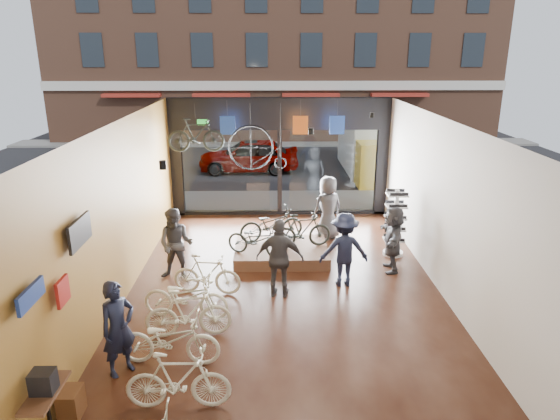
{
  "coord_description": "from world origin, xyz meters",
  "views": [
    {
      "loc": [
        -0.31,
        -9.81,
        5.2
      ],
      "look_at": [
        -0.08,
        1.4,
        1.6
      ],
      "focal_mm": 32.0,
      "sensor_mm": 36.0,
      "label": 1
    }
  ],
  "objects_px": {
    "customer_3": "(344,250)",
    "display_bike_mid": "(303,231)",
    "display_bike_left": "(256,240)",
    "street_car": "(249,155)",
    "floor_bike_4": "(186,297)",
    "display_bike_right": "(271,224)",
    "customer_1": "(176,244)",
    "floor_bike_2": "(170,340)",
    "floor_bike_3": "(188,313)",
    "customer_4": "(328,208)",
    "customer_5": "(393,239)",
    "display_platform": "(281,252)",
    "customer_2": "(280,258)",
    "floor_bike_5": "(207,274)",
    "floor_bike_1": "(178,381)",
    "hung_bike": "(196,135)",
    "customer_0": "(118,328)",
    "sunglasses_rack": "(395,223)",
    "penny_farthing": "(260,149)",
    "box_truck": "(375,146)"
  },
  "relations": [
    {
      "from": "customer_3",
      "to": "display_bike_mid",
      "type": "bearing_deg",
      "value": -63.82
    },
    {
      "from": "display_bike_left",
      "to": "customer_3",
      "type": "distance_m",
      "value": 2.29
    },
    {
      "from": "street_car",
      "to": "floor_bike_4",
      "type": "relative_size",
      "value": 2.51
    },
    {
      "from": "floor_bike_4",
      "to": "display_bike_right",
      "type": "xyz_separation_m",
      "value": [
        1.74,
        3.52,
        0.3
      ]
    },
    {
      "from": "customer_1",
      "to": "floor_bike_2",
      "type": "bearing_deg",
      "value": -74.8
    },
    {
      "from": "floor_bike_3",
      "to": "customer_4",
      "type": "distance_m",
      "value": 6.06
    },
    {
      "from": "display_bike_right",
      "to": "customer_5",
      "type": "bearing_deg",
      "value": -130.6
    },
    {
      "from": "floor_bike_4",
      "to": "customer_5",
      "type": "relative_size",
      "value": 1.06
    },
    {
      "from": "customer_3",
      "to": "floor_bike_4",
      "type": "bearing_deg",
      "value": 20.66
    },
    {
      "from": "street_car",
      "to": "display_platform",
      "type": "relative_size",
      "value": 1.83
    },
    {
      "from": "floor_bike_4",
      "to": "customer_5",
      "type": "height_order",
      "value": "customer_5"
    },
    {
      "from": "display_platform",
      "to": "display_bike_mid",
      "type": "height_order",
      "value": "display_bike_mid"
    },
    {
      "from": "display_bike_mid",
      "to": "customer_2",
      "type": "relative_size",
      "value": 0.86
    },
    {
      "from": "floor_bike_5",
      "to": "display_bike_mid",
      "type": "bearing_deg",
      "value": -40.34
    },
    {
      "from": "customer_3",
      "to": "customer_5",
      "type": "bearing_deg",
      "value": -151.68
    },
    {
      "from": "floor_bike_1",
      "to": "street_car",
      "type": "bearing_deg",
      "value": -1.96
    },
    {
      "from": "hung_bike",
      "to": "floor_bike_2",
      "type": "bearing_deg",
      "value": 178.91
    },
    {
      "from": "display_bike_mid",
      "to": "customer_0",
      "type": "distance_m",
      "value": 5.85
    },
    {
      "from": "floor_bike_3",
      "to": "hung_bike",
      "type": "xyz_separation_m",
      "value": [
        -0.52,
        5.65,
        2.44
      ]
    },
    {
      "from": "display_bike_left",
      "to": "hung_bike",
      "type": "height_order",
      "value": "hung_bike"
    },
    {
      "from": "display_bike_mid",
      "to": "floor_bike_3",
      "type": "bearing_deg",
      "value": 133.68
    },
    {
      "from": "customer_4",
      "to": "sunglasses_rack",
      "type": "distance_m",
      "value": 2.06
    },
    {
      "from": "display_platform",
      "to": "penny_farthing",
      "type": "bearing_deg",
      "value": 105.68
    },
    {
      "from": "display_bike_right",
      "to": "customer_1",
      "type": "distance_m",
      "value": 2.79
    },
    {
      "from": "penny_farthing",
      "to": "hung_bike",
      "type": "bearing_deg",
      "value": -177.8
    },
    {
      "from": "display_platform",
      "to": "customer_5",
      "type": "xyz_separation_m",
      "value": [
        2.7,
        -0.83,
        0.67
      ]
    },
    {
      "from": "floor_bike_2",
      "to": "customer_1",
      "type": "xyz_separation_m",
      "value": [
        -0.47,
        3.41,
        0.4
      ]
    },
    {
      "from": "display_bike_mid",
      "to": "customer_3",
      "type": "height_order",
      "value": "customer_3"
    },
    {
      "from": "street_car",
      "to": "box_truck",
      "type": "xyz_separation_m",
      "value": [
        5.4,
        -1.0,
        0.57
      ]
    },
    {
      "from": "floor_bike_3",
      "to": "customer_3",
      "type": "bearing_deg",
      "value": -61.33
    },
    {
      "from": "display_bike_right",
      "to": "customer_4",
      "type": "height_order",
      "value": "customer_4"
    },
    {
      "from": "floor_bike_3",
      "to": "customer_1",
      "type": "xyz_separation_m",
      "value": [
        -0.66,
        2.56,
        0.37
      ]
    },
    {
      "from": "customer_5",
      "to": "penny_farthing",
      "type": "relative_size",
      "value": 1.03
    },
    {
      "from": "floor_bike_2",
      "to": "floor_bike_5",
      "type": "xyz_separation_m",
      "value": [
        0.33,
        2.61,
        -0.0
      ]
    },
    {
      "from": "floor_bike_1",
      "to": "customer_2",
      "type": "height_order",
      "value": "customer_2"
    },
    {
      "from": "box_truck",
      "to": "floor_bike_5",
      "type": "relative_size",
      "value": 4.39
    },
    {
      "from": "street_car",
      "to": "floor_bike_1",
      "type": "relative_size",
      "value": 2.76
    },
    {
      "from": "street_car",
      "to": "customer_0",
      "type": "relative_size",
      "value": 2.63
    },
    {
      "from": "sunglasses_rack",
      "to": "customer_0",
      "type": "bearing_deg",
      "value": -140.67
    },
    {
      "from": "display_bike_right",
      "to": "display_bike_left",
      "type": "bearing_deg",
      "value": 143.24
    },
    {
      "from": "display_bike_left",
      "to": "customer_4",
      "type": "xyz_separation_m",
      "value": [
        1.98,
        1.94,
        0.21
      ]
    },
    {
      "from": "display_bike_right",
      "to": "penny_farthing",
      "type": "relative_size",
      "value": 1.09
    },
    {
      "from": "display_bike_mid",
      "to": "customer_4",
      "type": "xyz_separation_m",
      "value": [
        0.81,
        1.43,
        0.16
      ]
    },
    {
      "from": "display_platform",
      "to": "display_bike_mid",
      "type": "relative_size",
      "value": 1.57
    },
    {
      "from": "floor_bike_4",
      "to": "customer_4",
      "type": "relative_size",
      "value": 0.95
    },
    {
      "from": "box_truck",
      "to": "floor_bike_2",
      "type": "relative_size",
      "value": 3.83
    },
    {
      "from": "display_bike_left",
      "to": "customer_2",
      "type": "bearing_deg",
      "value": -137.96
    },
    {
      "from": "sunglasses_rack",
      "to": "customer_5",
      "type": "bearing_deg",
      "value": -107.8
    },
    {
      "from": "street_car",
      "to": "hung_bike",
      "type": "distance_m",
      "value": 8.18
    },
    {
      "from": "floor_bike_2",
      "to": "display_platform",
      "type": "height_order",
      "value": "floor_bike_2"
    }
  ]
}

